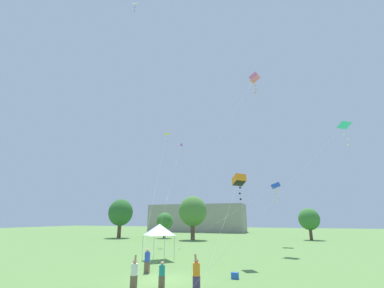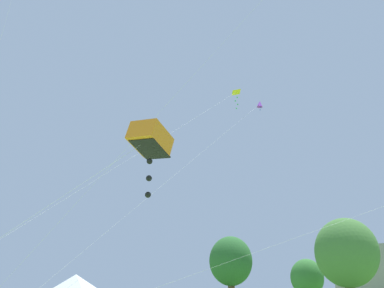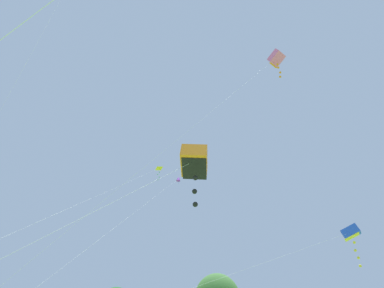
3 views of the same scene
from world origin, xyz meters
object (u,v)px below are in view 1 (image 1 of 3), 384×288
object	(u,v)px
kite_blue_box_2	(276,186)
kite_pink_box_5	(255,78)
kite_yellow_delta_1	(167,135)
kite_cyan_delta_6	(343,126)
cooler_box	(235,276)
person_teal_shirt	(162,274)
person_white_shirt	(134,273)
kite_white_delta_4	(135,9)
kite_orange_box_0	(239,180)
person_orange_shirt	(196,273)
kite_purple_diamond_3	(181,144)
festival_tent	(159,230)
person_blue_shirt	(147,260)

from	to	relation	value
kite_blue_box_2	kite_pink_box_5	world-z (taller)	kite_pink_box_5
kite_yellow_delta_1	kite_pink_box_5	size ratio (longest dim) A/B	0.93
kite_cyan_delta_6	cooler_box	bearing A→B (deg)	171.45
person_teal_shirt	person_white_shirt	bearing A→B (deg)	140.34
person_white_shirt	kite_white_delta_4	bearing A→B (deg)	15.55
person_white_shirt	kite_yellow_delta_1	bearing A→B (deg)	-3.92
kite_orange_box_0	kite_yellow_delta_1	bearing A→B (deg)	135.26
person_white_shirt	person_teal_shirt	bearing A→B (deg)	-85.08
person_orange_shirt	kite_cyan_delta_6	bearing A→B (deg)	150.98
kite_blue_box_2	kite_cyan_delta_6	world-z (taller)	kite_cyan_delta_6
kite_purple_diamond_3	kite_white_delta_4	distance (m)	21.53
cooler_box	kite_pink_box_5	size ratio (longest dim) A/B	0.02
kite_pink_box_5	person_white_shirt	bearing A→B (deg)	-104.49
festival_tent	kite_blue_box_2	bearing A→B (deg)	58.97
cooler_box	person_white_shirt	distance (m)	7.01
person_white_shirt	kite_orange_box_0	size ratio (longest dim) A/B	0.19
kite_white_delta_4	person_white_shirt	bearing A→B (deg)	-48.77
person_blue_shirt	person_orange_shirt	size ratio (longest dim) A/B	0.86
cooler_box	kite_purple_diamond_3	distance (m)	28.34
kite_yellow_delta_1	kite_pink_box_5	world-z (taller)	kite_pink_box_5
kite_yellow_delta_1	kite_purple_diamond_3	size ratio (longest dim) A/B	1.22
kite_blue_box_2	kite_purple_diamond_3	distance (m)	16.94
festival_tent	kite_white_delta_4	world-z (taller)	kite_white_delta_4
kite_blue_box_2	kite_purple_diamond_3	xyz separation A→B (m)	(-14.72, -4.21, 7.26)
kite_blue_box_2	person_orange_shirt	bearing A→B (deg)	-98.26
person_teal_shirt	kite_white_delta_4	bearing A→B (deg)	70.27
person_white_shirt	kite_orange_box_0	xyz separation A→B (m)	(4.87, 9.88, 6.58)
cooler_box	kite_cyan_delta_6	distance (m)	12.39
person_orange_shirt	kite_purple_diamond_3	xyz separation A→B (m)	(-10.64, 23.86, 15.27)
person_orange_shirt	person_white_shirt	size ratio (longest dim) A/B	1.06
festival_tent	kite_pink_box_5	world-z (taller)	kite_pink_box_5
kite_purple_diamond_3	kite_cyan_delta_6	world-z (taller)	kite_purple_diamond_3
festival_tent	person_white_shirt	distance (m)	11.11
person_blue_shirt	kite_yellow_delta_1	world-z (taller)	kite_yellow_delta_1
festival_tent	person_teal_shirt	size ratio (longest dim) A/B	2.33
person_blue_shirt	cooler_box	bearing A→B (deg)	126.00
cooler_box	kite_white_delta_4	size ratio (longest dim) A/B	0.02
person_teal_shirt	kite_purple_diamond_3	world-z (taller)	kite_purple_diamond_3
person_orange_shirt	person_teal_shirt	xyz separation A→B (m)	(-2.17, -0.06, -0.17)
kite_orange_box_0	kite_purple_diamond_3	distance (m)	20.99
cooler_box	kite_white_delta_4	bearing A→B (deg)	168.22
festival_tent	kite_purple_diamond_3	size ratio (longest dim) A/B	0.17
cooler_box	kite_pink_box_5	world-z (taller)	kite_pink_box_5
person_blue_shirt	person_orange_shirt	world-z (taller)	person_orange_shirt
kite_purple_diamond_3	kite_cyan_delta_6	distance (m)	29.75
kite_purple_diamond_3	kite_cyan_delta_6	size ratio (longest dim) A/B	1.97
cooler_box	person_orange_shirt	distance (m)	4.24
person_blue_shirt	kite_blue_box_2	world-z (taller)	kite_blue_box_2
person_blue_shirt	kite_orange_box_0	size ratio (longest dim) A/B	0.17
person_orange_shirt	kite_yellow_delta_1	xyz separation A→B (m)	(-13.29, 23.44, 17.06)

